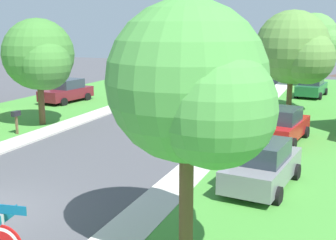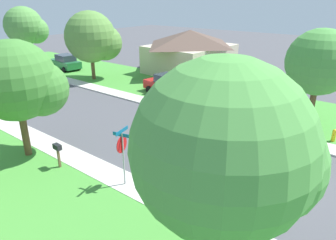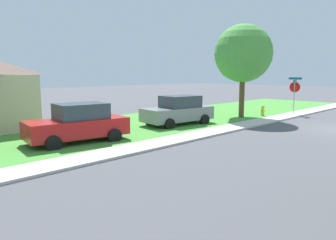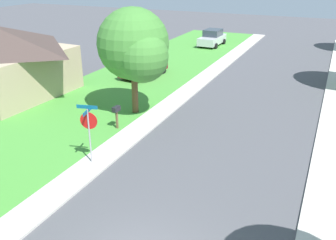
{
  "view_description": "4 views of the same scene",
  "coord_description": "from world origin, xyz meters",
  "px_view_note": "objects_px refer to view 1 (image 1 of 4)",
  "views": [
    {
      "loc": [
        9.96,
        -9.7,
        5.66
      ],
      "look_at": [
        2.62,
        8.78,
        1.4
      ],
      "focal_mm": 47.05,
      "sensor_mm": 36.0,
      "label": 1
    },
    {
      "loc": [
        -13.0,
        -4.28,
        7.93
      ],
      "look_at": [
        -0.11,
        5.94,
        1.4
      ],
      "focal_mm": 33.37,
      "sensor_mm": 36.0,
      "label": 2
    },
    {
      "loc": [
        -5.12,
        18.87,
        3.05
      ],
      "look_at": [
        2.82,
        10.93,
        1.4
      ],
      "focal_mm": 33.88,
      "sensor_mm": 36.0,
      "label": 3
    },
    {
      "loc": [
        4.19,
        -7.04,
        8.16
      ],
      "look_at": [
        -2.45,
        7.58,
        1.4
      ],
      "focal_mm": 39.65,
      "sensor_mm": 36.0,
      "label": 4
    }
  ],
  "objects_px": {
    "car_red_behind_trees": "(282,125)",
    "tree_sidewalk_mid": "(316,40)",
    "tree_across_left": "(296,50)",
    "tree_corner_large": "(194,88)",
    "mailbox": "(16,117)",
    "car_silver_kerbside_mid": "(152,74)",
    "car_grey_driveway_right": "(262,165)",
    "car_maroon_far_down_street": "(67,91)",
    "car_green_near_corner": "(311,87)",
    "tree_sidewalk_far": "(40,57)"
  },
  "relations": [
    {
      "from": "car_red_behind_trees",
      "to": "mailbox",
      "type": "bearing_deg",
      "value": -164.45
    },
    {
      "from": "car_green_near_corner",
      "to": "car_grey_driveway_right",
      "type": "relative_size",
      "value": 1.0
    },
    {
      "from": "car_green_near_corner",
      "to": "tree_sidewalk_far",
      "type": "relative_size",
      "value": 0.73
    },
    {
      "from": "car_maroon_far_down_street",
      "to": "tree_sidewalk_mid",
      "type": "height_order",
      "value": "tree_sidewalk_mid"
    },
    {
      "from": "car_red_behind_trees",
      "to": "car_silver_kerbside_mid",
      "type": "relative_size",
      "value": 1.04
    },
    {
      "from": "car_red_behind_trees",
      "to": "mailbox",
      "type": "relative_size",
      "value": 3.44
    },
    {
      "from": "tree_across_left",
      "to": "tree_corner_large",
      "type": "bearing_deg",
      "value": -90.5
    },
    {
      "from": "car_red_behind_trees",
      "to": "car_maroon_far_down_street",
      "type": "distance_m",
      "value": 17.54
    },
    {
      "from": "car_red_behind_trees",
      "to": "mailbox",
      "type": "xyz_separation_m",
      "value": [
        -13.12,
        -3.65,
        0.14
      ]
    },
    {
      "from": "car_silver_kerbside_mid",
      "to": "mailbox",
      "type": "relative_size",
      "value": 3.32
    },
    {
      "from": "tree_sidewalk_mid",
      "to": "car_grey_driveway_right",
      "type": "bearing_deg",
      "value": -89.71
    },
    {
      "from": "car_green_near_corner",
      "to": "mailbox",
      "type": "height_order",
      "value": "car_green_near_corner"
    },
    {
      "from": "car_green_near_corner",
      "to": "car_silver_kerbside_mid",
      "type": "distance_m",
      "value": 16.23
    },
    {
      "from": "car_green_near_corner",
      "to": "mailbox",
      "type": "bearing_deg",
      "value": -125.4
    },
    {
      "from": "car_grey_driveway_right",
      "to": "car_maroon_far_down_street",
      "type": "distance_m",
      "value": 20.9
    },
    {
      "from": "tree_sidewalk_far",
      "to": "car_grey_driveway_right",
      "type": "bearing_deg",
      "value": -21.7
    },
    {
      "from": "car_grey_driveway_right",
      "to": "car_silver_kerbside_mid",
      "type": "relative_size",
      "value": 1.03
    },
    {
      "from": "car_grey_driveway_right",
      "to": "tree_sidewalk_mid",
      "type": "bearing_deg",
      "value": 90.29
    },
    {
      "from": "car_silver_kerbside_mid",
      "to": "tree_across_left",
      "type": "relative_size",
      "value": 0.65
    },
    {
      "from": "tree_sidewalk_mid",
      "to": "tree_across_left",
      "type": "height_order",
      "value": "tree_sidewalk_mid"
    },
    {
      "from": "car_grey_driveway_right",
      "to": "car_maroon_far_down_street",
      "type": "height_order",
      "value": "same"
    },
    {
      "from": "car_maroon_far_down_street",
      "to": "tree_sidewalk_far",
      "type": "relative_size",
      "value": 0.73
    },
    {
      "from": "car_grey_driveway_right",
      "to": "tree_sidewalk_far",
      "type": "bearing_deg",
      "value": 158.3
    },
    {
      "from": "tree_sidewalk_far",
      "to": "car_silver_kerbside_mid",
      "type": "bearing_deg",
      "value": 96.15
    },
    {
      "from": "car_green_near_corner",
      "to": "tree_across_left",
      "type": "relative_size",
      "value": 0.67
    },
    {
      "from": "car_red_behind_trees",
      "to": "mailbox",
      "type": "distance_m",
      "value": 13.62
    },
    {
      "from": "car_silver_kerbside_mid",
      "to": "tree_corner_large",
      "type": "bearing_deg",
      "value": -64.73
    },
    {
      "from": "car_green_near_corner",
      "to": "tree_sidewalk_far",
      "type": "height_order",
      "value": "tree_sidewalk_far"
    },
    {
      "from": "car_red_behind_trees",
      "to": "tree_corner_large",
      "type": "distance_m",
      "value": 12.53
    },
    {
      "from": "tree_corner_large",
      "to": "mailbox",
      "type": "distance_m",
      "value": 15.45
    },
    {
      "from": "car_grey_driveway_right",
      "to": "car_silver_kerbside_mid",
      "type": "xyz_separation_m",
      "value": [
        -15.59,
        25.96,
        0.0
      ]
    },
    {
      "from": "car_silver_kerbside_mid",
      "to": "tree_corner_large",
      "type": "height_order",
      "value": "tree_corner_large"
    },
    {
      "from": "tree_across_left",
      "to": "mailbox",
      "type": "height_order",
      "value": "tree_across_left"
    },
    {
      "from": "car_green_near_corner",
      "to": "tree_across_left",
      "type": "height_order",
      "value": "tree_across_left"
    },
    {
      "from": "car_red_behind_trees",
      "to": "tree_corner_large",
      "type": "height_order",
      "value": "tree_corner_large"
    },
    {
      "from": "car_maroon_far_down_street",
      "to": "tree_across_left",
      "type": "distance_m",
      "value": 16.71
    },
    {
      "from": "car_green_near_corner",
      "to": "tree_corner_large",
      "type": "xyz_separation_m",
      "value": [
        -0.92,
        -27.36,
        3.37
      ]
    },
    {
      "from": "tree_across_left",
      "to": "mailbox",
      "type": "relative_size",
      "value": 5.14
    },
    {
      "from": "tree_corner_large",
      "to": "tree_across_left",
      "type": "xyz_separation_m",
      "value": [
        0.18,
        20.92,
        -0.15
      ]
    },
    {
      "from": "car_grey_driveway_right",
      "to": "car_green_near_corner",
      "type": "bearing_deg",
      "value": 89.62
    },
    {
      "from": "car_maroon_far_down_street",
      "to": "mailbox",
      "type": "relative_size",
      "value": 3.42
    },
    {
      "from": "car_grey_driveway_right",
      "to": "tree_sidewalk_far",
      "type": "distance_m",
      "value": 14.71
    },
    {
      "from": "car_maroon_far_down_street",
      "to": "car_silver_kerbside_mid",
      "type": "bearing_deg",
      "value": 85.15
    },
    {
      "from": "car_green_near_corner",
      "to": "car_red_behind_trees",
      "type": "xyz_separation_m",
      "value": [
        -0.35,
        -15.31,
        0.0
      ]
    },
    {
      "from": "tree_across_left",
      "to": "tree_sidewalk_far",
      "type": "height_order",
      "value": "tree_across_left"
    },
    {
      "from": "car_maroon_far_down_street",
      "to": "tree_sidewalk_far",
      "type": "bearing_deg",
      "value": -64.99
    },
    {
      "from": "tree_sidewalk_mid",
      "to": "tree_across_left",
      "type": "distance_m",
      "value": 13.36
    },
    {
      "from": "car_red_behind_trees",
      "to": "tree_sidewalk_far",
      "type": "distance_m",
      "value": 13.58
    },
    {
      "from": "car_red_behind_trees",
      "to": "tree_sidewalk_mid",
      "type": "xyz_separation_m",
      "value": [
        0.06,
        22.21,
        3.54
      ]
    },
    {
      "from": "tree_corner_large",
      "to": "car_grey_driveway_right",
      "type": "bearing_deg",
      "value": 81.82
    }
  ]
}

